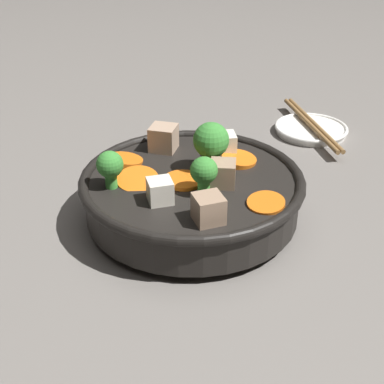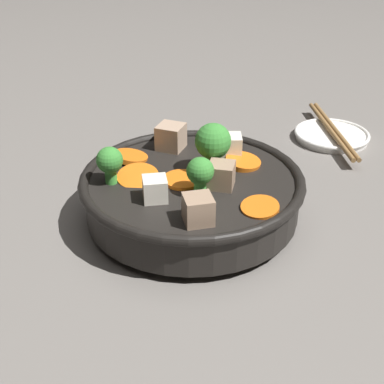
# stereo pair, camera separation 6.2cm
# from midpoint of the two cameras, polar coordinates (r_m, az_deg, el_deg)

# --- Properties ---
(ground_plane) EXTENTS (3.00, 3.00, 0.00)m
(ground_plane) POSITION_cam_midpoint_polar(r_m,az_deg,el_deg) (0.63, 2.78, -2.92)
(ground_plane) COLOR slate
(stirfry_bowl) EXTENTS (0.26, 0.26, 0.11)m
(stirfry_bowl) POSITION_cam_midpoint_polar(r_m,az_deg,el_deg) (0.61, 2.86, 0.16)
(stirfry_bowl) COLOR black
(stirfry_bowl) RESTS_ON ground_plane
(side_saucer) EXTENTS (0.12, 0.12, 0.01)m
(side_saucer) POSITION_cam_midpoint_polar(r_m,az_deg,el_deg) (0.86, 16.68, 5.77)
(side_saucer) COLOR white
(side_saucer) RESTS_ON ground_plane
(chopsticks_pair) EXTENTS (0.21, 0.08, 0.01)m
(chopsticks_pair) POSITION_cam_midpoint_polar(r_m,az_deg,el_deg) (0.86, 16.77, 6.35)
(chopsticks_pair) COLOR olive
(chopsticks_pair) RESTS_ON side_saucer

